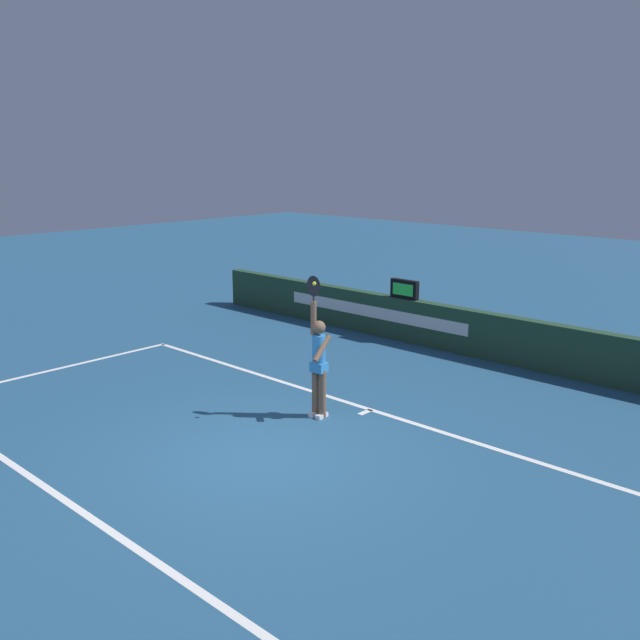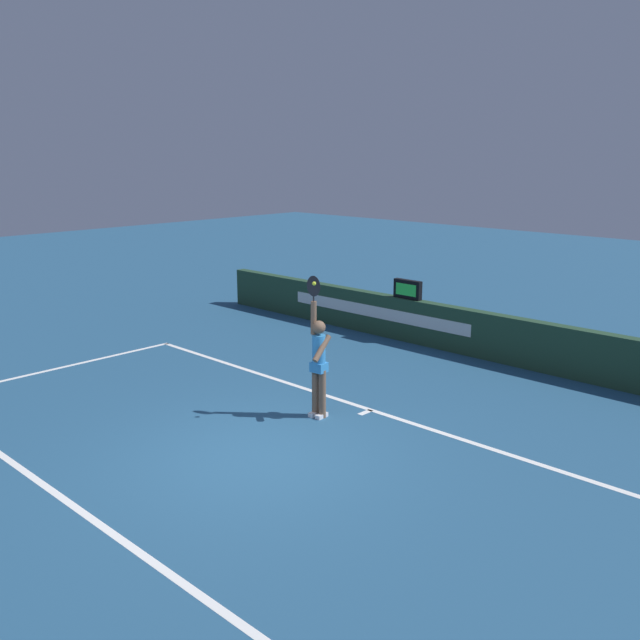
# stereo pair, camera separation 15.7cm
# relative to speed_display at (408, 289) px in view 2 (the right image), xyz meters

# --- Properties ---
(ground_plane) EXTENTS (60.00, 60.00, 0.00)m
(ground_plane) POSITION_rel_speed_display_xyz_m (2.32, -6.66, -1.22)
(ground_plane) COLOR #245174
(court_lines) EXTENTS (12.41, 5.26, 0.00)m
(court_lines) POSITION_rel_speed_display_xyz_m (2.32, -6.64, -1.22)
(court_lines) COLOR white
(court_lines) RESTS_ON ground
(back_wall) EXTENTS (16.66, 0.28, 1.00)m
(back_wall) POSITION_rel_speed_display_xyz_m (2.31, 0.00, -0.72)
(back_wall) COLOR #23412B
(back_wall) RESTS_ON ground
(speed_display) EXTENTS (0.73, 0.14, 0.44)m
(speed_display) POSITION_rel_speed_display_xyz_m (0.00, 0.00, 0.00)
(speed_display) COLOR black
(speed_display) RESTS_ON back_wall
(tennis_player) EXTENTS (0.44, 0.43, 2.38)m
(tennis_player) POSITION_rel_speed_display_xyz_m (1.87, -4.91, -0.24)
(tennis_player) COLOR brown
(tennis_player) RESTS_ON ground
(tennis_ball) EXTENTS (0.06, 0.06, 0.06)m
(tennis_ball) POSITION_rel_speed_display_xyz_m (1.92, -5.06, 1.07)
(tennis_ball) COLOR #D2E32C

